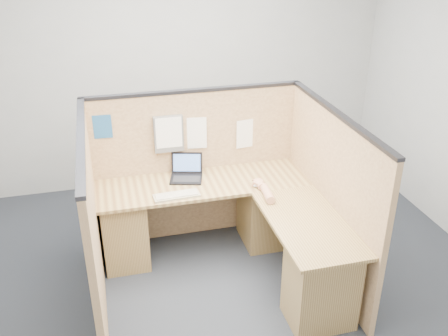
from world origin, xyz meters
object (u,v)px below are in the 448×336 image
object	(u,v)px
laptop	(185,172)
mouse	(258,184)
l_desk	(233,233)
keyboard	(177,195)

from	to	relation	value
laptop	mouse	world-z (taller)	laptop
laptop	l_desk	bearing A→B (deg)	-43.82
mouse	laptop	bearing A→B (deg)	150.20
l_desk	keyboard	xyz separation A→B (m)	(-0.46, 0.19, 0.35)
l_desk	laptop	world-z (taller)	laptop
keyboard	mouse	distance (m)	0.75
laptop	mouse	bearing A→B (deg)	-14.58
laptop	keyboard	bearing A→B (deg)	-96.60
keyboard	laptop	bearing A→B (deg)	64.98
mouse	l_desk	bearing A→B (deg)	-146.64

